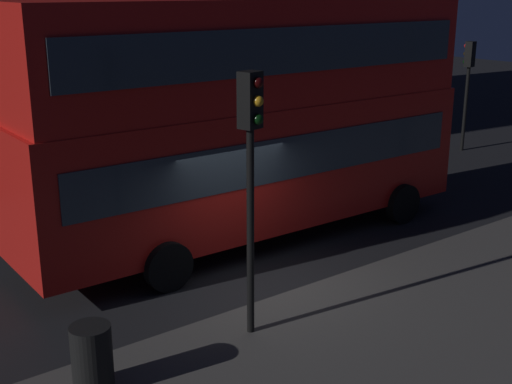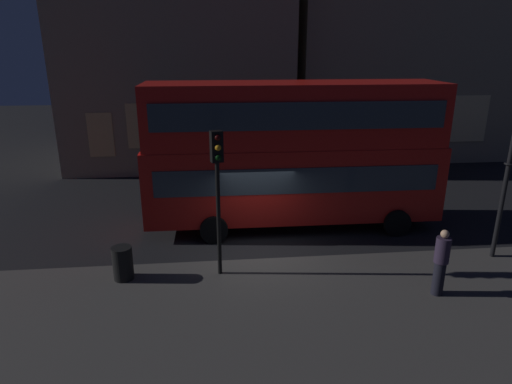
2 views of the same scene
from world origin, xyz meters
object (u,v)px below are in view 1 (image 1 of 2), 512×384
(double_decker_bus, at_px, (253,111))
(traffic_light_far_side, at_px, (468,73))
(traffic_light_near_kerb, at_px, (251,151))
(litter_bin, at_px, (92,358))

(double_decker_bus, height_order, traffic_light_far_side, double_decker_bus)
(double_decker_bus, xyz_separation_m, traffic_light_far_side, (11.15, 2.62, -0.24))
(double_decker_bus, bearing_deg, traffic_light_near_kerb, -126.71)
(double_decker_bus, height_order, litter_bin, double_decker_bus)
(traffic_light_near_kerb, height_order, litter_bin, traffic_light_near_kerb)
(traffic_light_far_side, bearing_deg, double_decker_bus, 3.02)
(double_decker_bus, distance_m, traffic_light_far_side, 11.46)
(traffic_light_far_side, bearing_deg, traffic_light_near_kerb, 14.07)
(traffic_light_near_kerb, distance_m, litter_bin, 3.76)
(double_decker_bus, xyz_separation_m, traffic_light_near_kerb, (-2.78, -3.66, 0.20))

